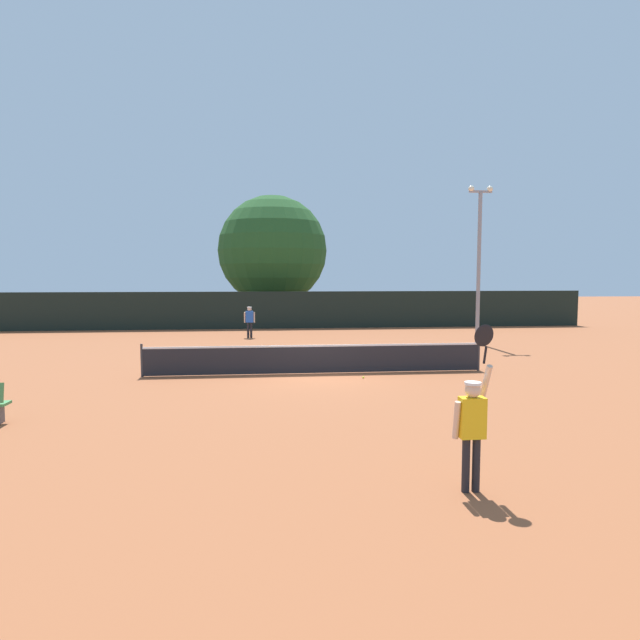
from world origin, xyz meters
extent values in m
plane|color=#9E5633|center=(0.00, 0.00, 0.00)|extent=(120.00, 120.00, 0.00)
cube|color=#232328|center=(0.00, 0.00, 0.48)|extent=(11.25, 0.03, 0.91)
cube|color=white|center=(0.00, 0.00, 0.93)|extent=(11.25, 0.04, 0.06)
cylinder|color=#333338|center=(-5.63, 0.00, 0.54)|extent=(0.08, 0.08, 1.07)
cylinder|color=#333338|center=(5.63, 0.00, 0.54)|extent=(0.08, 0.08, 1.07)
cube|color=black|center=(0.00, 15.33, 1.14)|extent=(37.10, 0.12, 2.27)
cube|color=yellow|center=(1.40, -10.02, 1.14)|extent=(0.38, 0.22, 0.62)
sphere|color=beige|center=(1.40, -10.02, 1.56)|extent=(0.24, 0.24, 0.24)
cylinder|color=white|center=(1.40, -10.02, 1.66)|extent=(0.25, 0.25, 0.04)
cylinder|color=black|center=(1.32, -10.02, 0.42)|extent=(0.12, 0.12, 0.83)
cylinder|color=black|center=(1.48, -10.02, 0.42)|extent=(0.12, 0.12, 0.83)
cylinder|color=beige|center=(1.16, -10.02, 1.11)|extent=(0.09, 0.18, 0.59)
cylinder|color=beige|center=(1.64, -9.94, 1.66)|extent=(0.09, 0.33, 0.56)
cylinder|color=black|center=(1.64, -9.88, 2.07)|extent=(0.04, 0.11, 0.28)
ellipsoid|color=black|center=(1.64, -9.82, 2.36)|extent=(0.30, 0.13, 0.36)
cube|color=blue|center=(-2.46, 10.67, 1.10)|extent=(0.38, 0.22, 0.59)
sphere|color=beige|center=(-2.46, 10.67, 1.50)|extent=(0.23, 0.23, 0.23)
cylinder|color=white|center=(-2.46, 10.67, 1.60)|extent=(0.24, 0.24, 0.04)
cylinder|color=black|center=(-2.54, 10.67, 0.40)|extent=(0.12, 0.12, 0.80)
cylinder|color=black|center=(-2.38, 10.67, 0.40)|extent=(0.12, 0.12, 0.80)
cylinder|color=beige|center=(-2.70, 10.67, 1.07)|extent=(0.09, 0.17, 0.56)
cylinder|color=beige|center=(-2.22, 10.67, 1.07)|extent=(0.09, 0.16, 0.56)
sphere|color=#CCE033|center=(1.43, -0.99, 0.03)|extent=(0.07, 0.07, 0.07)
cylinder|color=gray|center=(8.42, 7.00, 3.56)|extent=(0.18, 0.18, 7.12)
cube|color=gray|center=(8.42, 7.00, 7.17)|extent=(1.10, 0.10, 0.10)
sphere|color=#F2EDCC|center=(7.97, 7.00, 7.30)|extent=(0.28, 0.28, 0.28)
sphere|color=#F2EDCC|center=(8.87, 7.00, 7.30)|extent=(0.28, 0.28, 0.28)
cylinder|color=brown|center=(-1.06, 21.05, 1.07)|extent=(0.56, 0.56, 2.13)
sphere|color=#235123|center=(-1.06, 21.05, 5.03)|extent=(7.73, 7.73, 7.73)
cube|color=navy|center=(-7.73, 20.38, 0.60)|extent=(2.12, 4.30, 0.90)
cube|color=#2D333D|center=(-7.73, 20.08, 1.37)|extent=(1.82, 2.29, 0.64)
cylinder|color=black|center=(-8.58, 21.78, 0.30)|extent=(0.22, 0.60, 0.60)
cylinder|color=black|center=(-6.88, 21.78, 0.30)|extent=(0.22, 0.60, 0.60)
cylinder|color=black|center=(-8.58, 18.98, 0.30)|extent=(0.22, 0.60, 0.60)
cylinder|color=black|center=(-6.88, 18.98, 0.30)|extent=(0.22, 0.60, 0.60)
cube|color=white|center=(-2.49, 20.45, 0.60)|extent=(2.11, 4.29, 0.90)
cube|color=#2D333D|center=(-2.49, 20.15, 1.37)|extent=(1.81, 2.28, 0.64)
cylinder|color=black|center=(-3.34, 21.85, 0.30)|extent=(0.22, 0.60, 0.60)
cylinder|color=black|center=(-1.64, 21.85, 0.30)|extent=(0.22, 0.60, 0.60)
cylinder|color=black|center=(-3.34, 19.05, 0.30)|extent=(0.22, 0.60, 0.60)
cylinder|color=black|center=(-1.64, 19.05, 0.30)|extent=(0.22, 0.60, 0.60)
cube|color=red|center=(9.48, 21.35, 0.60)|extent=(2.37, 4.39, 0.90)
cube|color=#2D333D|center=(9.48, 21.05, 1.37)|extent=(1.94, 2.38, 0.64)
cylinder|color=black|center=(8.63, 22.75, 0.30)|extent=(0.22, 0.60, 0.60)
cylinder|color=black|center=(10.33, 22.75, 0.30)|extent=(0.22, 0.60, 0.60)
cylinder|color=black|center=(8.63, 19.95, 0.30)|extent=(0.22, 0.60, 0.60)
cylinder|color=black|center=(10.33, 19.95, 0.30)|extent=(0.22, 0.60, 0.60)
camera|label=1|loc=(-1.68, -17.67, 3.27)|focal=30.26mm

